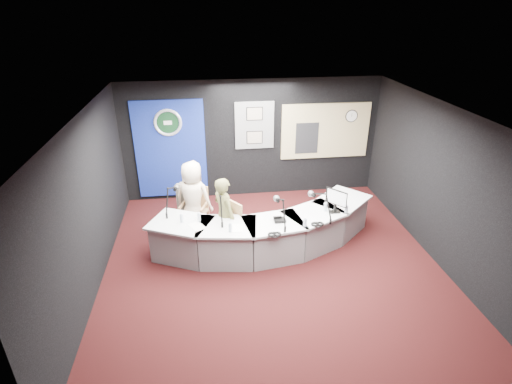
{
  "coord_description": "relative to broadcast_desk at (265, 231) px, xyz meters",
  "views": [
    {
      "loc": [
        -1.08,
        -5.9,
        4.37
      ],
      "look_at": [
        -0.2,
        0.8,
        1.1
      ],
      "focal_mm": 28.0,
      "sensor_mm": 36.0,
      "label": 1
    }
  ],
  "objects": [
    {
      "name": "pinboard",
      "position": [
        0.1,
        2.42,
        1.38
      ],
      "size": [
        0.9,
        0.04,
        1.1
      ],
      "primitive_type": "cube",
      "color": "slate",
      "rests_on": "wall_back"
    },
    {
      "name": "boom_mic_d",
      "position": [
        0.98,
        -0.22,
        0.68
      ],
      "size": [
        0.35,
        0.7,
        0.6
      ],
      "primitive_type": null,
      "color": "black",
      "rests_on": "broadcast_desk"
    },
    {
      "name": "wall_front",
      "position": [
        0.05,
        -3.55,
        1.02
      ],
      "size": [
        6.0,
        0.02,
        2.8
      ],
      "primitive_type": "cube",
      "color": "black",
      "rests_on": "ground"
    },
    {
      "name": "boom_mic_b",
      "position": [
        -0.84,
        -0.06,
        0.68
      ],
      "size": [
        0.16,
        0.74,
        0.6
      ],
      "primitive_type": null,
      "color": "black",
      "rests_on": "broadcast_desk"
    },
    {
      "name": "framed_photo_lower",
      "position": [
        0.1,
        2.39,
        1.09
      ],
      "size": [
        0.34,
        0.02,
        0.27
      ],
      "primitive_type": "cube",
      "color": "gray",
      "rests_on": "pinboard"
    },
    {
      "name": "wall_left",
      "position": [
        -2.95,
        -0.55,
        1.02
      ],
      "size": [
        0.02,
        6.0,
        2.8
      ],
      "primitive_type": "cube",
      "color": "black",
      "rests_on": "ground"
    },
    {
      "name": "water_bottles",
      "position": [
        -0.02,
        -0.27,
        0.46
      ],
      "size": [
        3.11,
        0.58,
        0.18
      ],
      "primitive_type": null,
      "color": "silver",
      "rests_on": "broadcast_desk"
    },
    {
      "name": "backdrop_panel",
      "position": [
        -1.85,
        2.42,
        0.88
      ],
      "size": [
        1.6,
        0.05,
        2.3
      ],
      "primitive_type": "cube",
      "color": "navy",
      "rests_on": "wall_back"
    },
    {
      "name": "agency_seal",
      "position": [
        -1.85,
        2.38,
        1.52
      ],
      "size": [
        0.63,
        0.07,
        0.63
      ],
      "primitive_type": "torus",
      "rotation": [
        1.57,
        0.0,
        0.0
      ],
      "color": "silver",
      "rests_on": "backdrop_panel"
    },
    {
      "name": "person_woman",
      "position": [
        -0.77,
        0.07,
        0.37
      ],
      "size": [
        0.59,
        0.65,
        1.5
      ],
      "primitive_type": "imported",
      "rotation": [
        0.0,
        0.0,
        2.11
      ],
      "color": "brown",
      "rests_on": "ground"
    },
    {
      "name": "wall_right",
      "position": [
        3.05,
        -0.55,
        1.02
      ],
      "size": [
        0.02,
        6.0,
        2.8
      ],
      "primitive_type": "cube",
      "color": "black",
      "rests_on": "ground"
    },
    {
      "name": "computer_monitor",
      "position": [
        1.3,
        -0.1,
        0.7
      ],
      "size": [
        0.31,
        0.35,
        0.3
      ],
      "primitive_type": "cube",
      "rotation": [
        0.0,
        0.0,
        -0.86
      ],
      "color": "black",
      "rests_on": "broadcast_desk"
    },
    {
      "name": "boom_mic_a",
      "position": [
        -1.73,
        0.38,
        0.68
      ],
      "size": [
        0.3,
        0.71,
        0.6
      ],
      "primitive_type": null,
      "color": "black",
      "rests_on": "broadcast_desk"
    },
    {
      "name": "framed_photo_upper",
      "position": [
        0.1,
        2.39,
        1.65
      ],
      "size": [
        0.34,
        0.02,
        0.27
      ],
      "primitive_type": "cube",
      "color": "gray",
      "rests_on": "pinboard"
    },
    {
      "name": "boom_mic_c",
      "position": [
        0.21,
        -0.35,
        0.68
      ],
      "size": [
        0.17,
        0.74,
        0.6
      ],
      "primitive_type": null,
      "color": "black",
      "rests_on": "broadcast_desk"
    },
    {
      "name": "wall_clock",
      "position": [
        2.4,
        2.39,
        1.52
      ],
      "size": [
        0.28,
        0.01,
        0.28
      ],
      "primitive_type": "cylinder",
      "rotation": [
        1.57,
        0.0,
        0.0
      ],
      "color": "white",
      "rests_on": "booth_window_frame"
    },
    {
      "name": "broadcast_desk",
      "position": [
        0.0,
        0.0,
        0.0
      ],
      "size": [
        4.5,
        1.9,
        0.75
      ],
      "primitive_type": null,
      "color": "silver",
      "rests_on": "ground"
    },
    {
      "name": "seal_center",
      "position": [
        -1.85,
        2.38,
        1.52
      ],
      "size": [
        0.48,
        0.01,
        0.48
      ],
      "primitive_type": "cylinder",
      "rotation": [
        1.57,
        0.0,
        0.0
      ],
      "color": "black",
      "rests_on": "backdrop_panel"
    },
    {
      "name": "equipment_rack",
      "position": [
        1.35,
        2.39,
        1.03
      ],
      "size": [
        0.55,
        0.02,
        0.75
      ],
      "primitive_type": "cube",
      "color": "black",
      "rests_on": "booth_window_frame"
    },
    {
      "name": "booth_glow",
      "position": [
        1.8,
        2.41,
        1.18
      ],
      "size": [
        2.0,
        0.02,
        1.2
      ],
      "primitive_type": "cube",
      "color": "#FFE0A1",
      "rests_on": "booth_window_frame"
    },
    {
      "name": "headphones_near",
      "position": [
        0.85,
        -0.51,
        0.39
      ],
      "size": [
        0.21,
        0.21,
        0.03
      ],
      "primitive_type": "torus",
      "color": "black",
      "rests_on": "broadcast_desk"
    },
    {
      "name": "ceiling",
      "position": [
        0.05,
        -0.55,
        2.42
      ],
      "size": [
        6.0,
        6.0,
        0.02
      ],
      "primitive_type": "cube",
      "color": "silver",
      "rests_on": "ground"
    },
    {
      "name": "wall_back",
      "position": [
        0.05,
        2.45,
        1.02
      ],
      "size": [
        6.0,
        0.02,
        2.8
      ],
      "primitive_type": "cube",
      "color": "black",
      "rests_on": "ground"
    },
    {
      "name": "draped_jacket",
      "position": [
        -1.45,
        1.01,
        0.24
      ],
      "size": [
        0.51,
        0.26,
        0.7
      ],
      "primitive_type": "cube",
      "rotation": [
        0.0,
        0.0,
        -0.34
      ],
      "color": "#666456",
      "rests_on": "armchair_left"
    },
    {
      "name": "notepad",
      "position": [
        -0.57,
        -0.43,
        0.38
      ],
      "size": [
        0.21,
        0.3,
        0.0
      ],
      "primitive_type": "cube",
      "rotation": [
        0.0,
        0.0,
        -0.06
      ],
      "color": "white",
      "rests_on": "broadcast_desk"
    },
    {
      "name": "paper_stack",
      "position": [
        -1.27,
        -0.28,
        0.38
      ],
      "size": [
        0.34,
        0.37,
        0.0
      ],
      "primitive_type": "cube",
      "rotation": [
        0.0,
        0.0,
        0.51
      ],
      "color": "white",
      "rests_on": "broadcast_desk"
    },
    {
      "name": "person_man",
      "position": [
        -1.35,
        0.78,
        0.4
      ],
      "size": [
        0.89,
        0.75,
        1.56
      ],
      "primitive_type": "imported",
      "rotation": [
        0.0,
        0.0,
        2.75
      ],
      "color": "beige",
      "rests_on": "ground"
    },
    {
      "name": "ground",
      "position": [
        0.05,
        -0.55,
        -0.38
      ],
      "size": [
        6.0,
        6.0,
        0.0
      ],
      "primitive_type": "plane",
      "color": "black",
      "rests_on": "ground"
    },
    {
      "name": "armchair_left",
      "position": [
        -1.35,
        0.78,
        0.09
      ],
      "size": [
        0.67,
        0.67,
        0.93
      ],
      "primitive_type": null,
      "rotation": [
        0.0,
        0.0,
        -0.34
      ],
      "color": "#A4784B",
      "rests_on": "ground"
    },
    {
      "name": "headphones_far",
      "position": [
        0.04,
        -0.75,
        0.39
      ],
      "size": [
        0.2,
        0.2,
        0.03
      ],
      "primitive_type": "torus",
      "color": "black",
      "rests_on": "broadcast_desk"
    },
    {
      "name": "desk_phone",
      "position": [
        0.21,
        -0.29,
        0.4
      ],
      "size": [
        0.21,
        0.17,
        0.05
      ],
      "primitive_type": "cube",
      "rotation": [
        0.0,
        0.0,
        0.02
      ],
      "color": "black",
      "rests_on": "broadcast_desk"
    },
    {
      "name": "armchair_right",
      "position": [
        -0.77,
        0.07,
        0.12
      ],
      "size": [
        0.77,
        0.77,
        0.98
      ],
      "primitive_type": null,
      "rotation": [
        0.0,
        0.0,
        -0.94
      ],
      "color": "#A4784B",
      "rests_on": "ground"
    },
    {
      "name": "booth_window_frame",
      "position": [
        1.8,
        2.42,
        1.18
      ],
      "size": [
        2.12,
        0.06,
        1.32
      ],
      "primitive_type": "cube",
      "color": "tan",
      "rests_on": "wall_back"
    }
  ]
}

